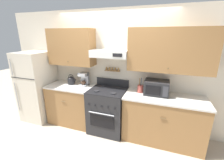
{
  "coord_description": "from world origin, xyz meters",
  "views": [
    {
      "loc": [
        1.04,
        -2.41,
        2.04
      ],
      "look_at": [
        0.11,
        0.27,
        1.17
      ],
      "focal_mm": 24.0,
      "sensor_mm": 36.0,
      "label": 1
    }
  ],
  "objects_px": {
    "tea_kettle": "(71,80)",
    "microwave": "(157,87)",
    "utensil_crock": "(140,89)",
    "stove_range": "(108,110)",
    "refrigerator": "(38,86)",
    "coffee_maker": "(84,79)"
  },
  "relations": [
    {
      "from": "microwave",
      "to": "stove_range",
      "type": "bearing_deg",
      "value": -171.48
    },
    {
      "from": "refrigerator",
      "to": "coffee_maker",
      "type": "height_order",
      "value": "refrigerator"
    },
    {
      "from": "stove_range",
      "to": "tea_kettle",
      "type": "xyz_separation_m",
      "value": [
        -0.95,
        0.13,
        0.54
      ]
    },
    {
      "from": "stove_range",
      "to": "tea_kettle",
      "type": "distance_m",
      "value": 1.1
    },
    {
      "from": "microwave",
      "to": "utensil_crock",
      "type": "height_order",
      "value": "utensil_crock"
    },
    {
      "from": "tea_kettle",
      "to": "refrigerator",
      "type": "bearing_deg",
      "value": -169.04
    },
    {
      "from": "stove_range",
      "to": "tea_kettle",
      "type": "height_order",
      "value": "tea_kettle"
    },
    {
      "from": "stove_range",
      "to": "refrigerator",
      "type": "xyz_separation_m",
      "value": [
        -1.82,
        -0.04,
        0.35
      ]
    },
    {
      "from": "refrigerator",
      "to": "stove_range",
      "type": "bearing_deg",
      "value": 1.31
    },
    {
      "from": "stove_range",
      "to": "microwave",
      "type": "bearing_deg",
      "value": 8.52
    },
    {
      "from": "utensil_crock",
      "to": "coffee_maker",
      "type": "bearing_deg",
      "value": 178.8
    },
    {
      "from": "tea_kettle",
      "to": "utensil_crock",
      "type": "height_order",
      "value": "utensil_crock"
    },
    {
      "from": "tea_kettle",
      "to": "microwave",
      "type": "bearing_deg",
      "value": 0.54
    },
    {
      "from": "tea_kettle",
      "to": "coffee_maker",
      "type": "xyz_separation_m",
      "value": [
        0.33,
        0.03,
        0.06
      ]
    },
    {
      "from": "stove_range",
      "to": "coffee_maker",
      "type": "distance_m",
      "value": 0.88
    },
    {
      "from": "stove_range",
      "to": "utensil_crock",
      "type": "bearing_deg",
      "value": 10.93
    },
    {
      "from": "refrigerator",
      "to": "utensil_crock",
      "type": "bearing_deg",
      "value": 3.89
    },
    {
      "from": "tea_kettle",
      "to": "microwave",
      "type": "relative_size",
      "value": 0.52
    },
    {
      "from": "stove_range",
      "to": "coffee_maker",
      "type": "height_order",
      "value": "coffee_maker"
    },
    {
      "from": "stove_range",
      "to": "microwave",
      "type": "relative_size",
      "value": 2.41
    },
    {
      "from": "tea_kettle",
      "to": "coffee_maker",
      "type": "height_order",
      "value": "coffee_maker"
    },
    {
      "from": "stove_range",
      "to": "tea_kettle",
      "type": "relative_size",
      "value": 4.67
    }
  ]
}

